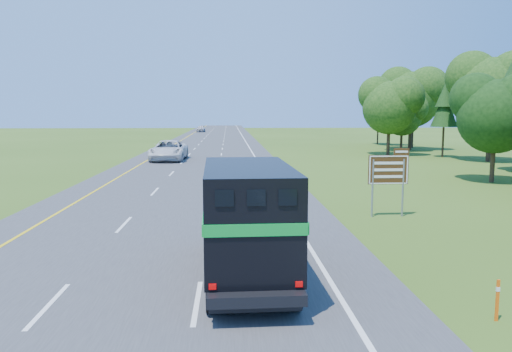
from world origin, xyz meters
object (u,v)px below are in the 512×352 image
Objects in this scene: horse_truck at (246,217)px; white_suv at (169,150)px; far_car at (201,129)px; exit_sign at (389,172)px.

horse_truck is 1.05× the size of white_suv.
white_suv reaches higher than far_car.
horse_truck reaches higher than exit_sign.
white_suv is (-6.50, 36.22, -0.77)m from horse_truck.
white_suv is at bearing 98.56° from horse_truck.
horse_truck is 111.32m from far_car.
exit_sign is at bearing 48.67° from horse_truck.
horse_truck is 1.58× the size of far_car.
far_car is at bearing 97.35° from exit_sign.
horse_truck reaches higher than white_suv.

